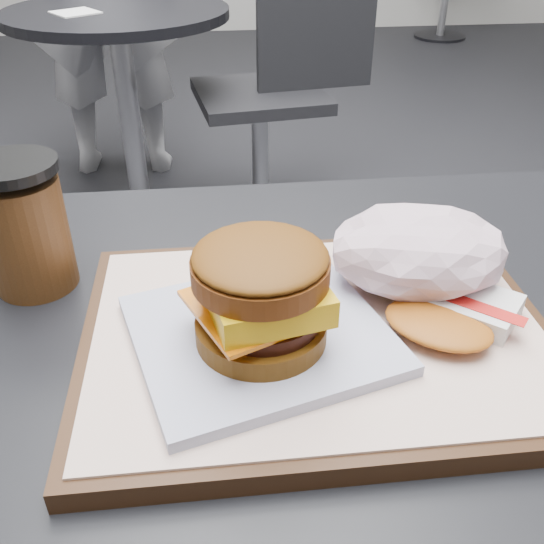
{
  "coord_description": "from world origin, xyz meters",
  "views": [
    {
      "loc": [
        -0.09,
        -0.4,
        1.1
      ],
      "look_at": [
        -0.05,
        -0.0,
        0.83
      ],
      "focal_mm": 40.0,
      "sensor_mm": 36.0,
      "label": 1
    }
  ],
  "objects_px": {
    "hash_brown": "(451,312)",
    "neighbor_table": "(124,74)",
    "breakfast_sandwich": "(261,304)",
    "crumpled_wrapper": "(420,251)",
    "customer_table": "(318,473)",
    "neighbor_chair": "(279,80)",
    "coffee_cup": "(26,229)",
    "serving_tray": "(317,336)"
  },
  "relations": [
    {
      "from": "hash_brown",
      "to": "neighbor_table",
      "type": "relative_size",
      "value": 0.18
    },
    {
      "from": "breakfast_sandwich",
      "to": "coffee_cup",
      "type": "relative_size",
      "value": 1.84
    },
    {
      "from": "customer_table",
      "to": "neighbor_chair",
      "type": "xyz_separation_m",
      "value": [
        0.16,
        1.67,
        -0.07
      ]
    },
    {
      "from": "breakfast_sandwich",
      "to": "customer_table",
      "type": "bearing_deg",
      "value": 29.96
    },
    {
      "from": "hash_brown",
      "to": "crumpled_wrapper",
      "type": "distance_m",
      "value": 0.06
    },
    {
      "from": "hash_brown",
      "to": "crumpled_wrapper",
      "type": "height_order",
      "value": "crumpled_wrapper"
    },
    {
      "from": "customer_table",
      "to": "serving_tray",
      "type": "relative_size",
      "value": 2.11
    },
    {
      "from": "serving_tray",
      "to": "coffee_cup",
      "type": "distance_m",
      "value": 0.28
    },
    {
      "from": "neighbor_table",
      "to": "neighbor_chair",
      "type": "xyz_separation_m",
      "value": [
        0.51,
        0.02,
        -0.04
      ]
    },
    {
      "from": "coffee_cup",
      "to": "neighbor_chair",
      "type": "xyz_separation_m",
      "value": [
        0.42,
        1.56,
        -0.32
      ]
    },
    {
      "from": "neighbor_chair",
      "to": "neighbor_table",
      "type": "bearing_deg",
      "value": -178.32
    },
    {
      "from": "coffee_cup",
      "to": "neighbor_chair",
      "type": "height_order",
      "value": "coffee_cup"
    },
    {
      "from": "coffee_cup",
      "to": "neighbor_table",
      "type": "distance_m",
      "value": 1.57
    },
    {
      "from": "crumpled_wrapper",
      "to": "coffee_cup",
      "type": "bearing_deg",
      "value": 168.8
    },
    {
      "from": "breakfast_sandwich",
      "to": "hash_brown",
      "type": "xyz_separation_m",
      "value": [
        0.16,
        0.01,
        -0.03
      ]
    },
    {
      "from": "coffee_cup",
      "to": "customer_table",
      "type": "bearing_deg",
      "value": -21.63
    },
    {
      "from": "customer_table",
      "to": "crumpled_wrapper",
      "type": "bearing_deg",
      "value": 22.16
    },
    {
      "from": "breakfast_sandwich",
      "to": "neighbor_chair",
      "type": "distance_m",
      "value": 1.74
    },
    {
      "from": "crumpled_wrapper",
      "to": "neighbor_table",
      "type": "xyz_separation_m",
      "value": [
        -0.44,
        1.62,
        -0.27
      ]
    },
    {
      "from": "neighbor_chair",
      "to": "serving_tray",
      "type": "bearing_deg",
      "value": -95.9
    },
    {
      "from": "crumpled_wrapper",
      "to": "breakfast_sandwich",
      "type": "bearing_deg",
      "value": -154.51
    },
    {
      "from": "crumpled_wrapper",
      "to": "coffee_cup",
      "type": "relative_size",
      "value": 1.24
    },
    {
      "from": "serving_tray",
      "to": "neighbor_chair",
      "type": "relative_size",
      "value": 0.43
    },
    {
      "from": "neighbor_table",
      "to": "neighbor_chair",
      "type": "distance_m",
      "value": 0.51
    },
    {
      "from": "neighbor_table",
      "to": "serving_tray",
      "type": "bearing_deg",
      "value": -78.53
    },
    {
      "from": "breakfast_sandwich",
      "to": "crumpled_wrapper",
      "type": "height_order",
      "value": "breakfast_sandwich"
    },
    {
      "from": "breakfast_sandwich",
      "to": "neighbor_chair",
      "type": "height_order",
      "value": "breakfast_sandwich"
    },
    {
      "from": "neighbor_chair",
      "to": "customer_table",
      "type": "bearing_deg",
      "value": -95.54
    },
    {
      "from": "customer_table",
      "to": "neighbor_chair",
      "type": "height_order",
      "value": "neighbor_chair"
    },
    {
      "from": "breakfast_sandwich",
      "to": "neighbor_chair",
      "type": "bearing_deg",
      "value": 82.59
    },
    {
      "from": "neighbor_chair",
      "to": "crumpled_wrapper",
      "type": "bearing_deg",
      "value": -92.68
    },
    {
      "from": "coffee_cup",
      "to": "neighbor_table",
      "type": "relative_size",
      "value": 0.17
    },
    {
      "from": "customer_table",
      "to": "coffee_cup",
      "type": "height_order",
      "value": "coffee_cup"
    },
    {
      "from": "crumpled_wrapper",
      "to": "serving_tray",
      "type": "bearing_deg",
      "value": -152.65
    },
    {
      "from": "crumpled_wrapper",
      "to": "hash_brown",
      "type": "bearing_deg",
      "value": -78.97
    },
    {
      "from": "hash_brown",
      "to": "serving_tray",
      "type": "bearing_deg",
      "value": 176.62
    },
    {
      "from": "hash_brown",
      "to": "breakfast_sandwich",
      "type": "bearing_deg",
      "value": -175.49
    },
    {
      "from": "neighbor_chair",
      "to": "breakfast_sandwich",
      "type": "bearing_deg",
      "value": -97.41
    },
    {
      "from": "hash_brown",
      "to": "coffee_cup",
      "type": "bearing_deg",
      "value": 160.66
    },
    {
      "from": "serving_tray",
      "to": "crumpled_wrapper",
      "type": "relative_size",
      "value": 2.47
    },
    {
      "from": "neighbor_table",
      "to": "hash_brown",
      "type": "bearing_deg",
      "value": -75.05
    },
    {
      "from": "hash_brown",
      "to": "crumpled_wrapper",
      "type": "relative_size",
      "value": 0.88
    }
  ]
}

